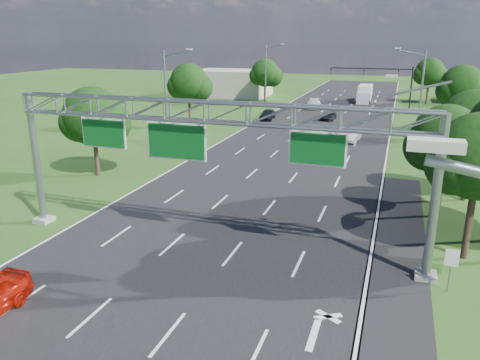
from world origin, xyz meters
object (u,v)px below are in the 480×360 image
at_px(sign_gantry, 208,124).
at_px(regulatory_sign, 451,262).
at_px(traffic_signal, 387,79).
at_px(box_truck, 365,94).

bearing_deg(sign_gantry, regulatory_sign, -4.83).
height_order(regulatory_sign, traffic_signal, traffic_signal).
xyz_separation_m(sign_gantry, box_truck, (3.20, 65.26, -5.50)).
bearing_deg(traffic_signal, sign_gantry, -97.68).
bearing_deg(traffic_signal, regulatory_sign, -84.80).
relative_size(sign_gantry, box_truck, 3.07).
xyz_separation_m(traffic_signal, box_truck, (-3.95, 12.26, -3.78)).
height_order(sign_gantry, box_truck, sign_gantry).
height_order(sign_gantry, regulatory_sign, sign_gantry).
relative_size(regulatory_sign, box_truck, 0.27).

